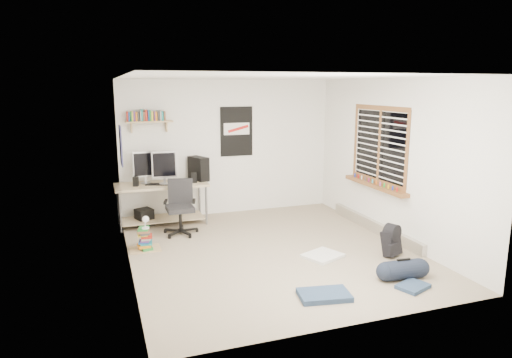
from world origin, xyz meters
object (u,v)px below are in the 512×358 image
object	(u,v)px
backpack	(391,243)
office_chair	(180,205)
desk	(162,204)
duffel_bag	(403,268)
book_stack	(145,240)

from	to	relation	value
backpack	office_chair	bearing A→B (deg)	119.43
desk	duffel_bag	xyz separation A→B (m)	(2.52, -3.36, -0.22)
duffel_bag	book_stack	bearing A→B (deg)	148.61
office_chair	desk	bearing A→B (deg)	120.91
office_chair	book_stack	distance (m)	0.91
desk	duffel_bag	distance (m)	4.21
desk	duffel_bag	size ratio (longest dim) A/B	3.24
office_chair	backpack	xyz separation A→B (m)	(2.66, -1.97, -0.29)
office_chair	book_stack	xyz separation A→B (m)	(-0.63, -0.55, -0.34)
office_chair	backpack	bearing A→B (deg)	-22.47
desk	backpack	size ratio (longest dim) A/B	4.39
office_chair	duffel_bag	size ratio (longest dim) A/B	1.86
office_chair	book_stack	world-z (taller)	office_chair
backpack	duffel_bag	size ratio (longest dim) A/B	0.74
office_chair	backpack	distance (m)	3.33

